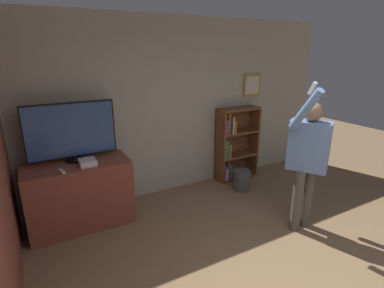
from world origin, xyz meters
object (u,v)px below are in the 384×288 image
(person, at_px, (308,155))
(waste_bin, at_px, (242,180))
(bookshelf, at_px, (234,145))
(television, at_px, (71,132))
(game_console, at_px, (88,162))

(person, distance_m, waste_bin, 1.49)
(bookshelf, height_order, person, person)
(person, relative_size, waste_bin, 5.63)
(bookshelf, bearing_deg, television, -176.96)
(bookshelf, height_order, waste_bin, bookshelf)
(waste_bin, bearing_deg, game_console, 177.59)
(game_console, xyz_separation_m, bookshelf, (2.51, 0.36, -0.27))
(game_console, distance_m, person, 2.69)
(waste_bin, bearing_deg, bookshelf, 71.66)
(television, height_order, game_console, television)
(game_console, bearing_deg, waste_bin, -2.41)
(television, bearing_deg, person, -32.44)
(person, bearing_deg, television, -154.84)
(bookshelf, bearing_deg, game_console, -171.79)
(bookshelf, distance_m, waste_bin, 0.67)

